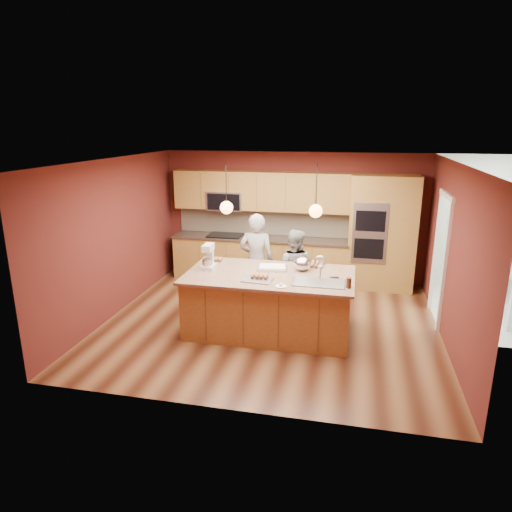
% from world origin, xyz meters
% --- Properties ---
extents(floor, '(5.50, 5.50, 0.00)m').
position_xyz_m(floor, '(0.00, 0.00, 0.00)').
color(floor, '#401F10').
rests_on(floor, ground).
extents(ceiling, '(5.50, 5.50, 0.00)m').
position_xyz_m(ceiling, '(0.00, 0.00, 2.70)').
color(ceiling, white).
rests_on(ceiling, ground).
extents(wall_back, '(5.50, 0.00, 5.50)m').
position_xyz_m(wall_back, '(0.00, 2.50, 1.35)').
color(wall_back, '#531C18').
rests_on(wall_back, ground).
extents(wall_front, '(5.50, 0.00, 5.50)m').
position_xyz_m(wall_front, '(0.00, -2.50, 1.35)').
color(wall_front, '#531C18').
rests_on(wall_front, ground).
extents(wall_left, '(0.00, 5.00, 5.00)m').
position_xyz_m(wall_left, '(-2.75, 0.00, 1.35)').
color(wall_left, '#531C18').
rests_on(wall_left, ground).
extents(wall_right, '(0.00, 5.00, 5.00)m').
position_xyz_m(wall_right, '(2.75, 0.00, 1.35)').
color(wall_right, '#531C18').
rests_on(wall_right, ground).
extents(cabinet_run, '(3.74, 0.64, 2.30)m').
position_xyz_m(cabinet_run, '(-0.68, 2.25, 0.98)').
color(cabinet_run, olive).
rests_on(cabinet_run, floor).
extents(oven_column, '(1.30, 0.62, 2.30)m').
position_xyz_m(oven_column, '(1.85, 2.19, 1.15)').
color(oven_column, olive).
rests_on(oven_column, floor).
extents(doorway_trim, '(0.08, 1.11, 2.20)m').
position_xyz_m(doorway_trim, '(2.73, 0.80, 1.05)').
color(doorway_trim, silver).
rests_on(doorway_trim, wall_right).
extents(pendant_left, '(0.20, 0.20, 0.80)m').
position_xyz_m(pendant_left, '(-0.65, -0.27, 2.00)').
color(pendant_left, black).
rests_on(pendant_left, ceiling).
extents(pendant_right, '(0.20, 0.20, 0.80)m').
position_xyz_m(pendant_right, '(0.72, -0.27, 2.00)').
color(pendant_right, black).
rests_on(pendant_right, ceiling).
extents(island, '(2.64, 1.47, 1.35)m').
position_xyz_m(island, '(0.05, -0.28, 0.50)').
color(island, olive).
rests_on(island, floor).
extents(person_left, '(0.64, 0.43, 1.74)m').
position_xyz_m(person_left, '(-0.39, 0.72, 0.87)').
color(person_left, black).
rests_on(person_left, floor).
extents(person_right, '(0.77, 0.63, 1.48)m').
position_xyz_m(person_right, '(0.29, 0.72, 0.74)').
color(person_right, slate).
rests_on(person_right, floor).
extents(stand_mixer, '(0.22, 0.30, 0.41)m').
position_xyz_m(stand_mixer, '(-0.99, -0.21, 1.15)').
color(stand_mixer, silver).
rests_on(stand_mixer, island).
extents(sheet_cake, '(0.53, 0.42, 0.05)m').
position_xyz_m(sheet_cake, '(0.03, -0.00, 0.99)').
color(sheet_cake, silver).
rests_on(sheet_cake, island).
extents(cooling_rack, '(0.48, 0.36, 0.02)m').
position_xyz_m(cooling_rack, '(-0.09, -0.62, 0.98)').
color(cooling_rack, '#A3A5AA').
rests_on(cooling_rack, island).
extents(mixing_bowl, '(0.28, 0.28, 0.23)m').
position_xyz_m(mixing_bowl, '(0.52, 0.02, 1.08)').
color(mixing_bowl, silver).
rests_on(mixing_bowl, island).
extents(plate, '(0.16, 0.16, 0.01)m').
position_xyz_m(plate, '(0.31, -0.83, 0.98)').
color(plate, white).
rests_on(plate, island).
extents(tumbler, '(0.08, 0.08, 0.15)m').
position_xyz_m(tumbler, '(1.27, -0.66, 1.04)').
color(tumbler, '#371E11').
rests_on(tumbler, island).
extents(phone, '(0.14, 0.10, 0.01)m').
position_xyz_m(phone, '(1.05, -0.26, 0.98)').
color(phone, black).
rests_on(phone, island).
extents(cupcakes_left, '(0.14, 0.14, 0.06)m').
position_xyz_m(cupcakes_left, '(-0.96, 0.21, 1.00)').
color(cupcakes_left, '#B07539').
rests_on(cupcakes_left, island).
extents(cupcakes_rack, '(0.28, 0.14, 0.06)m').
position_xyz_m(cupcakes_rack, '(-0.06, -0.58, 1.02)').
color(cupcakes_rack, '#B07539').
rests_on(cupcakes_rack, island).
extents(cupcakes_right, '(0.30, 0.30, 0.07)m').
position_xyz_m(cupcakes_right, '(0.69, 0.29, 1.00)').
color(cupcakes_right, '#B07539').
rests_on(cupcakes_right, island).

